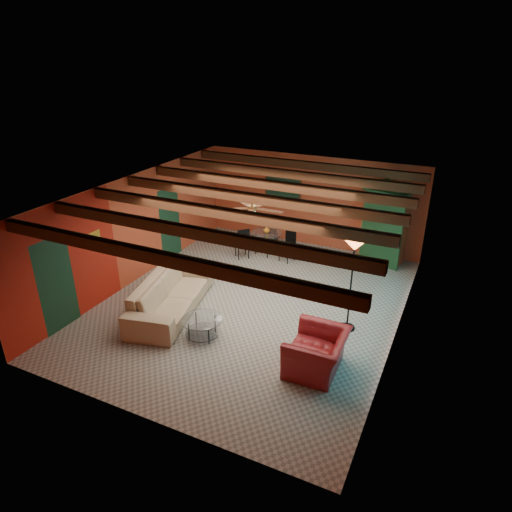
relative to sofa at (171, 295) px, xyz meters
The scene contains 11 objects.
room 2.74m from the sofa, 36.99° to the left, with size 6.52×8.01×2.71m.
sofa is the anchor object (origin of this frame).
armchair 3.69m from the sofa, ahead, with size 1.17×1.02×0.76m, color maroon.
coffee_table 1.33m from the sofa, 26.52° to the right, with size 0.84×0.84×0.43m, color white, non-canonical shape.
dining_table 3.85m from the sofa, 80.17° to the left, with size 1.76×1.76×0.92m, color white, non-canonical shape.
armoire 6.07m from the sofa, 51.79° to the left, with size 1.14×0.56×2.00m, color brown.
floor_lamp 3.98m from the sofa, 14.78° to the left, with size 0.42×0.42×2.05m, color black, non-canonical shape.
ceiling_fan 2.70m from the sofa, 34.26° to the left, with size 1.50×1.50×0.44m, color #472614, non-canonical shape.
painting 5.20m from the sofa, 82.76° to the left, with size 1.05×0.03×0.65m, color black.
potted_plant 6.31m from the sofa, 51.79° to the left, with size 0.42×0.36×0.47m, color #26661E.
vase 3.90m from the sofa, 80.17° to the left, with size 0.19×0.19×0.19m, color orange.
Camera 1 is at (4.03, -8.28, 5.45)m, focal length 31.86 mm.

